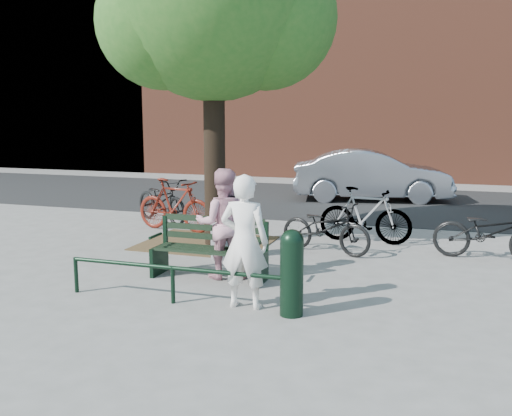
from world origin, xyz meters
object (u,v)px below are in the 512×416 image
(litter_bin, at_px, (222,234))
(parked_car, at_px, (372,175))
(person_left, at_px, (244,242))
(park_bench, at_px, (211,247))
(person_right, at_px, (222,224))
(bollard, at_px, (292,270))
(bicycle_c, at_px, (326,228))

(litter_bin, bearing_deg, parked_car, 78.30)
(person_left, bearing_deg, park_bench, -51.49)
(person_right, xyz_separation_m, litter_bin, (-0.45, 1.07, -0.41))
(person_right, distance_m, parked_car, 8.83)
(bollard, bearing_deg, bicycle_c, 94.41)
(person_right, bearing_deg, bollard, 114.94)
(litter_bin, bearing_deg, person_right, -67.22)
(park_bench, height_order, bicycle_c, park_bench)
(park_bench, distance_m, person_left, 1.53)
(bicycle_c, relative_size, parked_car, 0.39)
(bicycle_c, bearing_deg, litter_bin, 137.00)
(park_bench, xyz_separation_m, person_left, (0.95, -1.13, 0.39))
(person_left, xyz_separation_m, bollard, (0.65, -0.10, -0.28))
(park_bench, height_order, parked_car, parked_car)
(person_left, xyz_separation_m, litter_bin, (-1.23, 2.27, -0.44))
(park_bench, distance_m, parked_car, 8.92)
(park_bench, relative_size, litter_bin, 2.05)
(bollard, relative_size, litter_bin, 1.28)
(bollard, bearing_deg, person_left, 171.65)
(park_bench, xyz_separation_m, person_right, (0.17, 0.07, 0.36))
(bollard, height_order, litter_bin, bollard)
(bicycle_c, bearing_deg, bollard, -159.70)
(person_left, bearing_deg, bicycle_c, -98.45)
(person_left, height_order, person_right, person_left)
(person_right, relative_size, bicycle_c, 0.96)
(park_bench, height_order, litter_bin, park_bench)
(person_left, xyz_separation_m, parked_car, (0.36, 9.95, -0.13))
(person_right, height_order, litter_bin, person_right)
(bollard, bearing_deg, person_right, 137.83)
(park_bench, relative_size, parked_car, 0.39)
(parked_car, bearing_deg, litter_bin, 156.48)
(bollard, bearing_deg, parked_car, 91.65)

